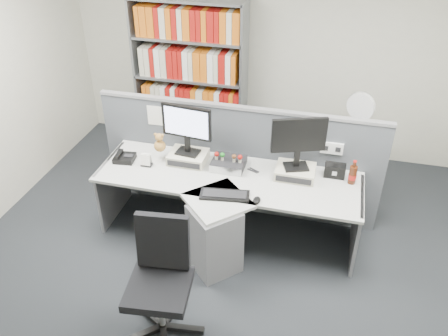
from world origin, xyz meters
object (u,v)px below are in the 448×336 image
(keyboard, at_px, (225,195))
(desk_fan, at_px, (360,109))
(shelving_unit, at_px, (191,80))
(speaker, at_px, (335,170))
(mouse, at_px, (257,200))
(desk_calendar, at_px, (146,161))
(monitor_left, at_px, (187,126))
(desk_phone, at_px, (124,158))
(desktop_pc, at_px, (229,164))
(cola_bottle, at_px, (353,175))
(desk, at_px, (223,211))
(filing_cabinet, at_px, (351,162))
(office_chair, at_px, (161,276))
(monitor_right, at_px, (299,139))

(keyboard, bearing_deg, desk_fan, 52.61)
(shelving_unit, bearing_deg, speaker, -35.69)
(mouse, distance_m, desk_calendar, 1.24)
(monitor_left, height_order, desk_phone, monitor_left)
(desktop_pc, xyz_separation_m, desk_calendar, (-0.81, -0.18, 0.01))
(monitor_left, height_order, cola_bottle, monitor_left)
(speaker, bearing_deg, desk, -154.56)
(speaker, bearing_deg, shelving_unit, 144.31)
(speaker, relative_size, shelving_unit, 0.10)
(desk, bearing_deg, desk_fan, 49.39)
(mouse, xyz_separation_m, cola_bottle, (0.82, 0.52, 0.07))
(desk, xyz_separation_m, desktop_pc, (-0.04, 0.38, 0.31))
(filing_cabinet, bearing_deg, office_chair, -120.44)
(monitor_left, distance_m, shelving_unit, 1.54)
(desktop_pc, height_order, office_chair, office_chair)
(desktop_pc, distance_m, mouse, 0.63)
(desk_calendar, relative_size, filing_cabinet, 0.19)
(mouse, xyz_separation_m, shelving_unit, (-1.25, 1.97, 0.24))
(desktop_pc, xyz_separation_m, keyboard, (0.08, -0.48, -0.03))
(desktop_pc, height_order, speaker, speaker)
(keyboard, bearing_deg, desk_calendar, 160.97)
(desktop_pc, bearing_deg, speaker, 5.56)
(monitor_left, height_order, mouse, monitor_left)
(mouse, relative_size, speaker, 0.53)
(mouse, bearing_deg, shelving_unit, 122.46)
(desk, height_order, desk_phone, desk_phone)
(desk_calendar, height_order, desk_fan, desk_fan)
(mouse, height_order, cola_bottle, cola_bottle)
(desk_calendar, relative_size, office_chair, 0.13)
(cola_bottle, distance_m, shelving_unit, 2.53)
(keyboard, height_order, filing_cabinet, keyboard)
(shelving_unit, bearing_deg, desk, -64.04)
(mouse, height_order, shelving_unit, shelving_unit)
(desk_calendar, bearing_deg, monitor_right, 6.98)
(desk, height_order, keyboard, keyboard)
(desk_calendar, bearing_deg, shelving_unit, 91.78)
(monitor_left, relative_size, filing_cabinet, 0.75)
(desk, xyz_separation_m, cola_bottle, (1.17, 0.40, 0.36))
(monitor_right, relative_size, filing_cabinet, 0.76)
(desk_calendar, distance_m, filing_cabinet, 2.41)
(shelving_unit, bearing_deg, monitor_right, -43.66)
(desk, relative_size, shelving_unit, 1.30)
(monitor_left, height_order, speaker, monitor_left)
(shelving_unit, relative_size, filing_cabinet, 2.86)
(cola_bottle, bearing_deg, office_chair, -134.27)
(monitor_left, xyz_separation_m, mouse, (0.82, -0.50, -0.39))
(desk_fan, height_order, office_chair, desk_fan)
(desk, xyz_separation_m, office_chair, (-0.24, -1.04, 0.09))
(speaker, relative_size, office_chair, 0.20)
(keyboard, distance_m, desk_phone, 1.21)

